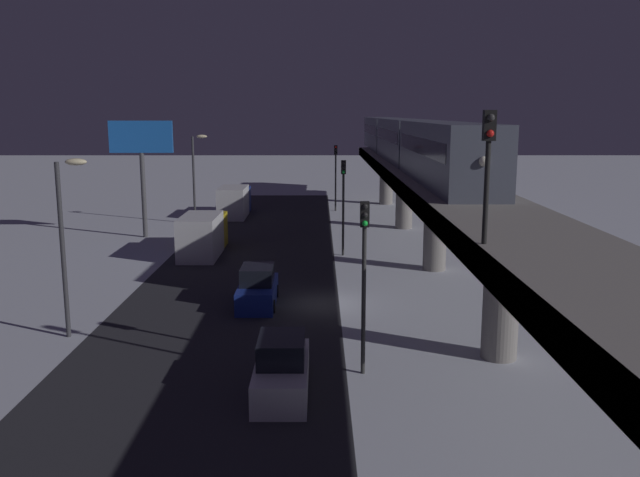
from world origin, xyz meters
name	(u,v)px	position (x,y,z in m)	size (l,w,h in m)	color
ground_plane	(321,304)	(0.00, 0.00, 0.00)	(240.00, 240.00, 0.00)	silver
avenue_asphalt	(230,304)	(4.57, 0.00, 0.00)	(11.00, 90.34, 0.01)	#28282D
elevated_railway	(461,210)	(-6.88, 0.00, 4.81)	(5.00, 90.34, 5.57)	gray
subway_train	(404,139)	(-6.98, -23.85, 7.35)	(2.94, 55.47, 3.40)	#4C5160
rail_signal	(488,154)	(-4.93, 12.63, 8.29)	(0.36, 0.41, 4.00)	black
sedan_blue	(258,289)	(3.17, 0.09, 0.78)	(1.91, 4.54, 1.97)	navy
sedan_white	(282,370)	(1.37, 10.79, 0.80)	(1.80, 4.70, 1.97)	silver
box_truck	(203,234)	(7.97, -12.21, 1.35)	(2.40, 7.40, 2.80)	gold
delivery_van	(235,201)	(7.97, -29.44, 1.35)	(2.40, 7.40, 2.80)	navy
traffic_light_near	(364,263)	(-1.53, 9.16, 4.20)	(0.32, 0.44, 6.40)	#2D2D2D
traffic_light_mid	(343,194)	(-1.53, -11.74, 4.20)	(0.32, 0.44, 6.40)	#2D2D2D
traffic_light_far	(336,168)	(-1.53, -32.63, 4.20)	(0.32, 0.44, 6.40)	#2D2D2D
commercial_billboard	(141,148)	(13.56, -18.56, 6.83)	(4.80, 0.36, 8.90)	#4C4C51
street_lamp_near	(66,226)	(10.65, 5.00, 4.81)	(1.35, 0.44, 7.65)	#38383D
street_lamp_far	(196,168)	(10.65, -25.00, 4.81)	(1.35, 0.44, 7.65)	#38383D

